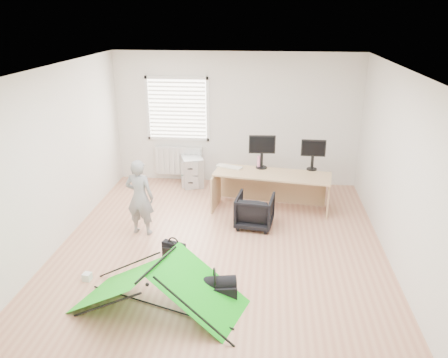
# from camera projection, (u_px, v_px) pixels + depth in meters

# --- Properties ---
(ground) EXTENTS (5.50, 5.50, 0.00)m
(ground) POSITION_uv_depth(u_px,v_px,m) (221.00, 244.00, 6.85)
(ground) COLOR tan
(ground) RESTS_ON ground
(back_wall) EXTENTS (5.00, 0.02, 2.70)m
(back_wall) POSITION_uv_depth(u_px,v_px,m) (236.00, 120.00, 8.91)
(back_wall) COLOR silver
(back_wall) RESTS_ON ground
(window) EXTENTS (1.20, 0.06, 1.20)m
(window) POSITION_uv_depth(u_px,v_px,m) (177.00, 109.00, 8.92)
(window) COLOR silver
(window) RESTS_ON back_wall
(radiator) EXTENTS (1.00, 0.12, 0.60)m
(radiator) POSITION_uv_depth(u_px,v_px,m) (179.00, 161.00, 9.28)
(radiator) COLOR silver
(radiator) RESTS_ON back_wall
(desk) EXTENTS (2.14, 0.94, 0.71)m
(desk) POSITION_uv_depth(u_px,v_px,m) (271.00, 192.00, 7.94)
(desk) COLOR tan
(desk) RESTS_ON ground
(filing_cabinet) EXTENTS (0.55, 0.63, 0.62)m
(filing_cabinet) POSITION_uv_depth(u_px,v_px,m) (192.00, 171.00, 9.08)
(filing_cabinet) COLOR #ABADB0
(filing_cabinet) RESTS_ON ground
(monitor_left) EXTENTS (0.49, 0.13, 0.46)m
(monitor_left) POSITION_uv_depth(u_px,v_px,m) (262.00, 156.00, 8.00)
(monitor_left) COLOR black
(monitor_left) RESTS_ON desk
(monitor_right) EXTENTS (0.44, 0.10, 0.42)m
(monitor_right) POSITION_uv_depth(u_px,v_px,m) (312.00, 159.00, 7.92)
(monitor_right) COLOR black
(monitor_right) RESTS_ON desk
(keyboard) EXTENTS (0.51, 0.32, 0.02)m
(keyboard) POSITION_uv_depth(u_px,v_px,m) (229.00, 167.00, 8.11)
(keyboard) COLOR beige
(keyboard) RESTS_ON desk
(thermos) EXTENTS (0.07, 0.07, 0.23)m
(thermos) POSITION_uv_depth(u_px,v_px,m) (259.00, 162.00, 8.07)
(thermos) COLOR #D17598
(thermos) RESTS_ON desk
(office_chair) EXTENTS (0.68, 0.69, 0.56)m
(office_chair) POSITION_uv_depth(u_px,v_px,m) (255.00, 211.00, 7.34)
(office_chair) COLOR black
(office_chair) RESTS_ON ground
(person) EXTENTS (0.50, 0.37, 1.27)m
(person) POSITION_uv_depth(u_px,v_px,m) (140.00, 197.00, 6.98)
(person) COLOR gray
(person) RESTS_ON ground
(kite) EXTENTS (2.19, 1.47, 0.62)m
(kite) POSITION_uv_depth(u_px,v_px,m) (158.00, 286.00, 5.29)
(kite) COLOR #11BC14
(kite) RESTS_ON ground
(storage_crate) EXTENTS (0.48, 0.35, 0.26)m
(storage_crate) POSITION_uv_depth(u_px,v_px,m) (299.00, 188.00, 8.69)
(storage_crate) COLOR silver
(storage_crate) RESTS_ON ground
(tote_bag) EXTENTS (0.36, 0.18, 0.41)m
(tote_bag) POSITION_uv_depth(u_px,v_px,m) (191.00, 175.00, 9.18)
(tote_bag) COLOR teal
(tote_bag) RESTS_ON ground
(laptop_bag) EXTENTS (0.37, 0.22, 0.27)m
(laptop_bag) POSITION_uv_depth(u_px,v_px,m) (174.00, 251.00, 6.41)
(laptop_bag) COLOR black
(laptop_bag) RESTS_ON ground
(white_box) EXTENTS (0.12, 0.12, 0.11)m
(white_box) POSITION_uv_depth(u_px,v_px,m) (87.00, 277.00, 5.93)
(white_box) COLOR silver
(white_box) RESTS_ON ground
(duffel_bag) EXTENTS (0.58, 0.37, 0.24)m
(duffel_bag) POSITION_uv_depth(u_px,v_px,m) (215.00, 292.00, 5.50)
(duffel_bag) COLOR black
(duffel_bag) RESTS_ON ground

